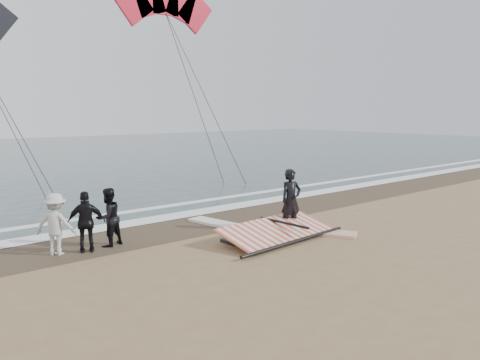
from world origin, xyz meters
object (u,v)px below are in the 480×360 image
at_px(man_main, 291,200).
at_px(board_cream, 219,224).
at_px(board_white, 317,232).
at_px(sail_rig, 272,232).

xyz_separation_m(man_main, board_cream, (-1.33, 2.02, -0.93)).
xyz_separation_m(board_white, board_cream, (-1.72, 2.78, 0.00)).
xyz_separation_m(man_main, sail_rig, (-1.10, -0.30, -0.79)).
relative_size(man_main, sail_rig, 0.46).
bearing_deg(man_main, board_cream, 133.97).
relative_size(man_main, board_white, 0.83).
xyz_separation_m(board_white, sail_rig, (-1.48, 0.47, 0.15)).
height_order(man_main, board_white, man_main).
xyz_separation_m(board_cream, sail_rig, (0.24, -2.32, 0.15)).
height_order(board_cream, sail_rig, sail_rig).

